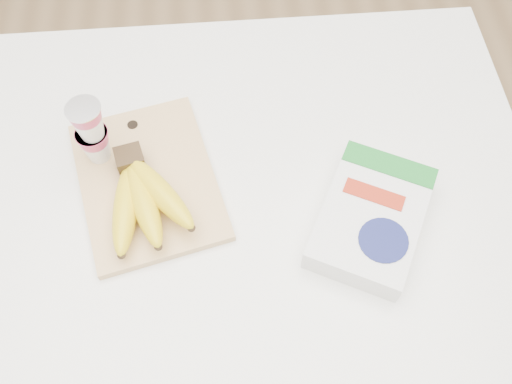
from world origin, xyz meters
TOP-DOWN VIEW (x-y plane):
  - room at (0.00, 0.00)m, footprint 4.00×4.00m
  - table at (0.00, 0.00)m, footprint 1.38×0.92m
  - cutting_board at (-0.02, 0.06)m, footprint 0.30×0.36m
  - bananas at (-0.02, 0.00)m, footprint 0.16×0.22m
  - yogurt_stack at (-0.10, 0.11)m, footprint 0.06×0.06m
  - cereal_box at (0.36, -0.06)m, footprint 0.25×0.29m

SIDE VIEW (x-z plane):
  - table at x=0.00m, z-range 0.00..1.03m
  - cutting_board at x=-0.02m, z-range 1.03..1.05m
  - cereal_box at x=0.36m, z-range 1.03..1.09m
  - bananas at x=-0.02m, z-range 1.04..1.11m
  - yogurt_stack at x=-0.10m, z-range 1.05..1.19m
  - room at x=0.00m, z-range -0.65..3.35m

